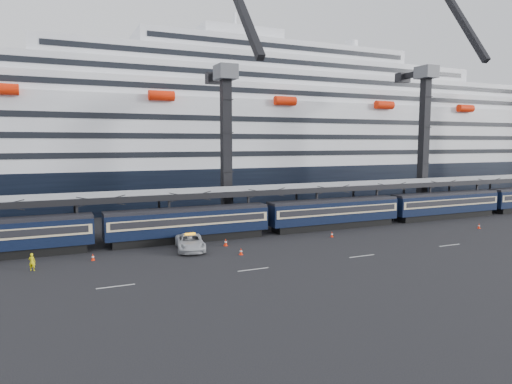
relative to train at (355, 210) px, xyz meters
The scene contains 13 objects.
ground 11.25m from the train, 65.06° to the right, with size 260.00×260.00×0.00m, color black.
train is the anchor object (origin of this frame).
canopy 6.85m from the train, 40.71° to the left, with size 130.00×6.25×5.53m.
cruise_ship 37.56m from the train, 84.34° to the left, with size 214.09×28.84×34.00m.
crane_dark_near 20.10m from the train, 150.76° to the left, with size 4.50×17.75×35.08m.
crane_dark_mid 23.83m from the train, 21.11° to the left, with size 4.50×18.24×39.64m.
pickup_truck 24.93m from the train, 169.75° to the right, with size 2.81×6.10×1.70m, color #B4B7BC.
worker 40.10m from the train, behind, with size 0.58×0.38×1.60m, color yellow.
traffic_cone_a 34.69m from the train, behind, with size 0.34×0.34×0.68m.
traffic_cone_b 22.08m from the train, 157.33° to the right, with size 0.36×0.36×0.73m.
traffic_cone_c 20.77m from the train, 168.85° to the right, with size 0.41×0.41×0.82m.
traffic_cone_d 8.60m from the train, 144.89° to the right, with size 0.34×0.34×0.68m.
traffic_cone_e 16.48m from the train, 29.91° to the right, with size 0.36×0.36×0.73m.
Camera 1 is at (-42.18, -40.81, 11.41)m, focal length 32.00 mm.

